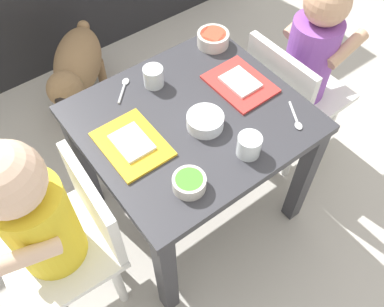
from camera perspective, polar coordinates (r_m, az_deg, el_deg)
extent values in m
plane|color=#B2ADA3|center=(1.51, 0.00, -7.00)|extent=(7.00, 7.00, 0.00)
cube|color=#333338|center=(1.13, 0.00, 4.65)|extent=(0.58, 0.52, 0.03)
cube|color=#333338|center=(1.16, -3.51, -16.06)|extent=(0.04, 0.04, 0.45)
cube|color=#333338|center=(1.35, 14.83, -3.07)|extent=(0.04, 0.04, 0.45)
cube|color=#333338|center=(1.38, -14.47, -1.15)|extent=(0.04, 0.04, 0.45)
cube|color=#333338|center=(1.54, 2.58, 8.31)|extent=(0.04, 0.04, 0.45)
cube|color=white|center=(1.17, -17.75, -12.46)|extent=(0.29, 0.29, 0.02)
cube|color=white|center=(1.07, -13.19, -6.67)|extent=(0.04, 0.27, 0.22)
cylinder|color=yellow|center=(1.05, -19.69, -9.19)|extent=(0.16, 0.16, 0.27)
sphere|color=beige|center=(0.88, -23.88, -3.24)|extent=(0.16, 0.16, 0.16)
cylinder|color=white|center=(1.36, -21.72, -13.61)|extent=(0.03, 0.03, 0.28)
cylinder|color=white|center=(1.35, -14.01, -9.78)|extent=(0.03, 0.03, 0.28)
cylinder|color=white|center=(1.27, -10.00, -16.66)|extent=(0.03, 0.03, 0.28)
cylinder|color=beige|center=(0.95, -21.48, -12.83)|extent=(0.15, 0.05, 0.09)
cube|color=white|center=(1.50, 14.23, 8.10)|extent=(0.29, 0.29, 0.02)
cube|color=white|center=(1.34, 11.52, 9.38)|extent=(0.03, 0.27, 0.22)
cylinder|color=purple|center=(1.40, 15.44, 12.27)|extent=(0.15, 0.15, 0.27)
sphere|color=tan|center=(1.29, 17.72, 18.96)|extent=(0.13, 0.13, 0.13)
cylinder|color=white|center=(1.63, 18.10, 3.84)|extent=(0.03, 0.03, 0.28)
cylinder|color=white|center=(1.70, 13.09, 7.97)|extent=(0.03, 0.03, 0.28)
cylinder|color=white|center=(1.51, 13.29, 0.37)|extent=(0.03, 0.03, 0.28)
cylinder|color=white|center=(1.59, 8.14, 4.92)|extent=(0.03, 0.03, 0.28)
cylinder|color=tan|center=(1.36, 20.16, 13.12)|extent=(0.15, 0.04, 0.09)
cylinder|color=tan|center=(1.43, 14.81, 16.95)|extent=(0.15, 0.04, 0.09)
ellipsoid|color=olive|center=(1.72, -15.13, 11.95)|extent=(0.35, 0.38, 0.19)
sphere|color=olive|center=(1.55, -16.77, 8.35)|extent=(0.13, 0.13, 0.13)
sphere|color=black|center=(1.52, -17.05, 7.02)|extent=(0.06, 0.06, 0.06)
torus|color=green|center=(1.58, -16.40, 8.91)|extent=(0.10, 0.09, 0.11)
sphere|color=olive|center=(1.82, -14.46, 16.26)|extent=(0.05, 0.05, 0.05)
cylinder|color=olive|center=(1.77, -16.25, 6.21)|extent=(0.04, 0.04, 0.14)
cylinder|color=olive|center=(1.74, -12.98, 6.26)|extent=(0.04, 0.04, 0.14)
cylinder|color=olive|center=(1.90, -15.19, 10.42)|extent=(0.04, 0.04, 0.14)
cylinder|color=olive|center=(1.87, -12.10, 10.52)|extent=(0.04, 0.04, 0.14)
cube|color=gold|center=(1.07, -8.09, 1.26)|extent=(0.14, 0.19, 0.01)
cube|color=white|center=(1.06, -8.14, 1.52)|extent=(0.08, 0.10, 0.01)
cube|color=red|center=(1.21, 6.51, 9.33)|extent=(0.15, 0.19, 0.01)
cube|color=white|center=(1.20, 6.54, 9.61)|extent=(0.08, 0.10, 0.01)
cylinder|color=white|center=(1.03, 7.71, 1.10)|extent=(0.06, 0.06, 0.06)
cylinder|color=silver|center=(1.04, 7.63, 0.62)|extent=(0.05, 0.05, 0.03)
cylinder|color=white|center=(1.19, -5.23, 10.31)|extent=(0.06, 0.06, 0.06)
cylinder|color=silver|center=(1.20, -5.17, 9.74)|extent=(0.05, 0.05, 0.02)
cylinder|color=silver|center=(0.97, -0.38, -4.01)|extent=(0.08, 0.08, 0.03)
cylinder|color=#4C8C33|center=(0.96, -0.38, -3.55)|extent=(0.07, 0.07, 0.01)
cylinder|color=white|center=(1.09, 1.79, 4.39)|extent=(0.10, 0.10, 0.04)
cylinder|color=#B26633|center=(1.07, 1.81, 4.93)|extent=(0.08, 0.08, 0.01)
cylinder|color=silver|center=(1.32, 2.86, 15.20)|extent=(0.10, 0.10, 0.04)
cylinder|color=#D84C33|center=(1.31, 2.89, 15.80)|extent=(0.08, 0.08, 0.01)
cylinder|color=silver|center=(1.19, -9.46, 8.00)|extent=(0.06, 0.06, 0.01)
ellipsoid|color=silver|center=(1.22, -8.96, 9.59)|extent=(0.03, 0.03, 0.01)
cylinder|color=silver|center=(1.16, 13.55, 5.44)|extent=(0.04, 0.07, 0.01)
ellipsoid|color=silver|center=(1.13, 14.20, 3.65)|extent=(0.03, 0.03, 0.01)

